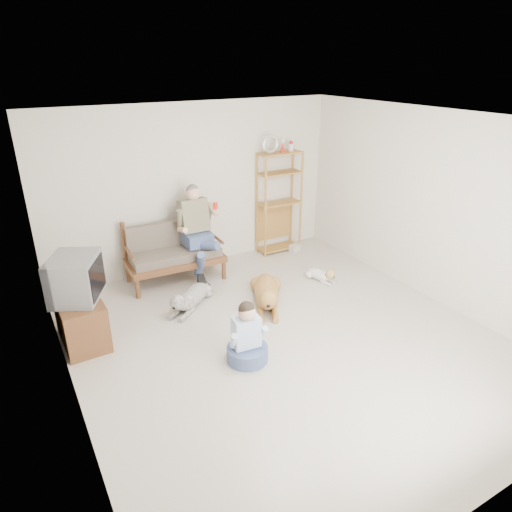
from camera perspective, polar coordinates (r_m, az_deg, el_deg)
floor at (r=5.93m, az=3.64°, el=-10.39°), size 5.50×5.50×0.00m
ceiling at (r=4.95m, az=4.47°, el=16.48°), size 5.50×5.50×0.00m
wall_back at (r=7.61m, az=-7.66°, el=8.48°), size 5.00×0.00×5.00m
wall_left at (r=4.52m, az=-23.49°, el=-4.20°), size 0.00×5.50×5.50m
wall_right at (r=6.94m, az=21.55°, el=5.53°), size 0.00×5.50×5.50m
loveseat at (r=7.35m, az=-10.29°, el=0.61°), size 1.53×0.76×0.95m
man at (r=7.18m, az=-7.14°, el=2.10°), size 0.58×0.83×1.34m
etagere at (r=8.23m, az=2.90°, el=6.79°), size 0.81×0.35×2.12m
book_stack at (r=8.50m, az=4.88°, el=1.05°), size 0.22×0.19×0.12m
tv_stand at (r=6.14m, az=-21.07°, el=-7.52°), size 0.52×0.91×0.60m
crt_tv at (r=5.90m, az=-21.61°, el=-2.56°), size 0.76×0.82×0.54m
wall_outlet at (r=7.59m, az=-15.90°, el=-0.72°), size 0.12×0.02×0.08m
golden_retriever at (r=6.62m, az=1.34°, el=-4.67°), size 0.80×1.30×0.43m
shaggy_dog at (r=6.63m, az=-8.22°, el=-5.19°), size 0.94×0.85×0.35m
terrier at (r=7.39m, az=8.25°, el=-2.34°), size 0.29×0.65×0.25m
child at (r=5.42m, az=-1.15°, el=-10.39°), size 0.49×0.49×0.78m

